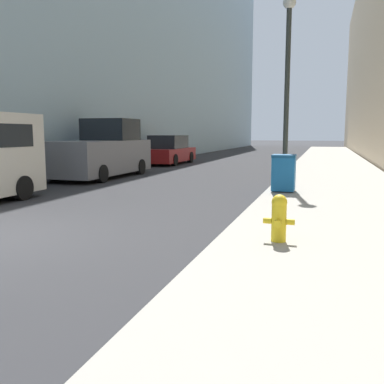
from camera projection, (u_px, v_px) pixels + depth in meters
name	position (u px, v px, depth m)	size (l,w,h in m)	color
sidewalk_right	(332.00, 165.00, 22.22)	(3.93, 60.00, 0.14)	#9E998E
building_left_glass	(113.00, 16.00, 33.18)	(12.00, 60.00, 21.48)	#99B7C6
fire_hydrant	(279.00, 217.00, 6.30)	(0.46, 0.34, 0.70)	yellow
trash_bin	(284.00, 173.00, 11.74)	(0.63, 0.68, 1.01)	#19609E
lamppost	(287.00, 81.00, 13.43)	(0.39, 0.39, 5.77)	#2D332D
pickup_truck	(102.00, 152.00, 16.90)	(2.16, 5.35, 2.31)	slate
parked_sedan_near	(169.00, 151.00, 24.17)	(1.90, 4.69, 1.61)	maroon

